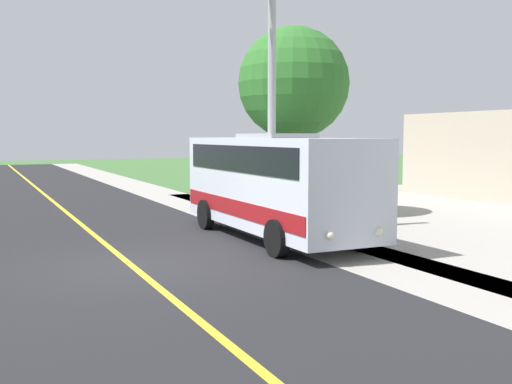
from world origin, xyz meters
The scene contains 7 objects.
ground_plane centered at (0.00, 0.00, 0.00)m, with size 120.00×120.00×0.00m, color #3D6633.
road_surface centered at (0.00, 0.00, 0.00)m, with size 8.00×100.00×0.01m, color black.
sidewalk centered at (-5.20, 0.00, 0.00)m, with size 2.40×100.00×0.01m, color #9E9991.
road_centre_line centered at (0.00, 0.00, 0.01)m, with size 0.16×100.00×0.00m, color gold.
shuttle_bus_front centered at (-4.48, -1.86, 1.60)m, with size 2.60×7.73×2.90m.
street_light_pole centered at (-4.88, -3.14, 4.42)m, with size 1.97×0.24×8.02m.
tree_curbside centered at (-7.40, -6.17, 4.69)m, with size 3.98×3.98×6.71m.
Camera 1 is at (3.05, 12.82, 2.85)m, focal length 42.06 mm.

